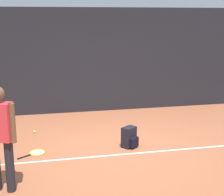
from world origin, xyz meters
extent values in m
plane|color=#9E5638|center=(0.00, 0.00, 0.00)|extent=(12.00, 12.00, 0.00)
cube|color=black|center=(0.00, 3.00, 1.48)|extent=(10.00, 0.10, 2.96)
cube|color=white|center=(0.00, -0.34, 0.00)|extent=(9.00, 0.05, 0.00)
cylinder|color=black|center=(-2.03, -1.40, 0.42)|extent=(0.14, 0.14, 0.85)
cylinder|color=brown|center=(-1.93, -1.44, 1.14)|extent=(0.09, 0.09, 0.62)
cylinder|color=black|center=(-1.88, -0.08, 0.01)|extent=(0.27, 0.19, 0.03)
torus|color=gold|center=(-1.63, 0.08, 0.01)|extent=(0.45, 0.45, 0.02)
cylinder|color=#B2B2B2|center=(-1.63, 0.08, 0.01)|extent=(0.38, 0.38, 0.00)
cube|color=black|center=(0.29, 0.03, 0.22)|extent=(0.36, 0.34, 0.44)
cube|color=black|center=(0.37, -0.08, 0.14)|extent=(0.22, 0.20, 0.20)
sphere|color=#CCE033|center=(-1.69, 1.35, 0.03)|extent=(0.07, 0.07, 0.07)
camera|label=1|loc=(-1.49, -6.54, 2.71)|focal=54.41mm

